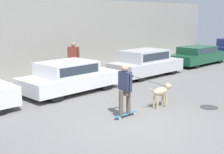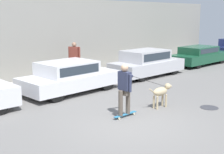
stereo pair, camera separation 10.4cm
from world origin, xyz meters
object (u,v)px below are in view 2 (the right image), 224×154
Objects in this scene: parked_car_3 at (200,56)px; dog at (161,92)px; parked_car_2 at (147,63)px; skateboarder at (125,87)px; parked_car_1 at (70,77)px; fire_hydrant at (211,54)px; pedestrian_with_bag at (75,58)px.

parked_car_3 reaches higher than dog.
parked_car_2 is 1.74× the size of skateboarder.
skateboarder is at bearing -145.39° from parked_car_2.
parked_car_1 is 3.98m from dog.
fire_hydrant is (11.98, 4.61, -0.21)m from dog.
dog is 0.45× the size of skateboarder.
pedestrian_with_bag is at bearing 154.15° from parked_car_2.
parked_car_2 is 6.58× the size of fire_hydrant.
pedestrian_with_bag is 2.70× the size of fire_hydrant.
parked_car_3 is 2.96m from fire_hydrant.
parked_car_3 is at bearing 1.03° from parked_car_2.
skateboarder is (-10.76, -3.70, 0.38)m from parked_car_3.
parked_car_2 reaches higher than parked_car_3.
skateboarder is at bearing 39.26° from pedestrian_with_bag.
parked_car_2 is 5.19m from parked_car_3.
skateboarder reaches higher than parked_car_1.
parked_car_1 is 6.56× the size of fire_hydrant.
dog is (0.95, -3.86, -0.08)m from parked_car_1.
parked_car_3 is at bearing -0.93° from parked_car_1.
parked_car_3 is 1.91× the size of skateboarder.
pedestrian_with_bag reaches higher than parked_car_3.
pedestrian_with_bag reaches higher than dog.
skateboarder is (-1.63, 0.17, 0.41)m from dog.
parked_car_2 is (4.89, 0.00, 0.03)m from parked_car_1.
parked_car_2 is 3.89× the size of dog.
parked_car_1 is 2.43× the size of pedestrian_with_bag.
parked_car_2 is 6.69m from skateboarder.
parked_car_3 is at bearing -165.45° from fire_hydrant.
skateboarder reaches higher than dog.
parked_car_1 is 12.96m from fire_hydrant.
parked_car_1 is at bearing 80.82° from skateboarder.
parked_car_3 is (5.19, 0.00, -0.08)m from parked_car_2.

